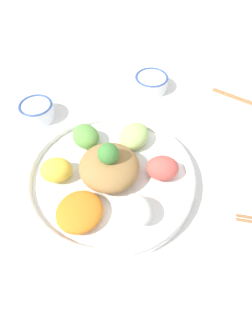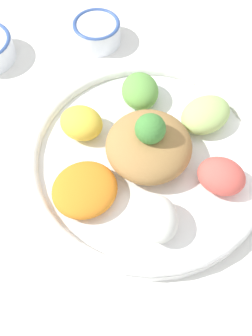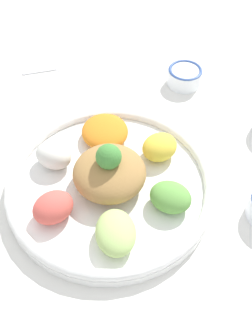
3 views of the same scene
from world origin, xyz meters
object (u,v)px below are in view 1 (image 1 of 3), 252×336
at_px(rice_bowl_blue, 151,82).
at_px(chopsticks_pair_far, 249,102).
at_px(salad_platter, 109,174).
at_px(sauce_bowl_dark, 37,110).

bearing_deg(rice_bowl_blue, chopsticks_pair_far, -129.33).
bearing_deg(chopsticks_pair_far, rice_bowl_blue, -160.19).
bearing_deg(salad_platter, chopsticks_pair_far, -80.95).
distance_m(sauce_bowl_dark, chopsticks_pair_far, 0.61).
distance_m(salad_platter, chopsticks_pair_far, 0.49).
relative_size(sauce_bowl_dark, chopsticks_pair_far, 0.45).
bearing_deg(salad_platter, rice_bowl_blue, -44.08).
relative_size(salad_platter, sauce_bowl_dark, 4.22).
relative_size(rice_bowl_blue, sauce_bowl_dark, 1.09).
height_order(rice_bowl_blue, chopsticks_pair_far, rice_bowl_blue).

